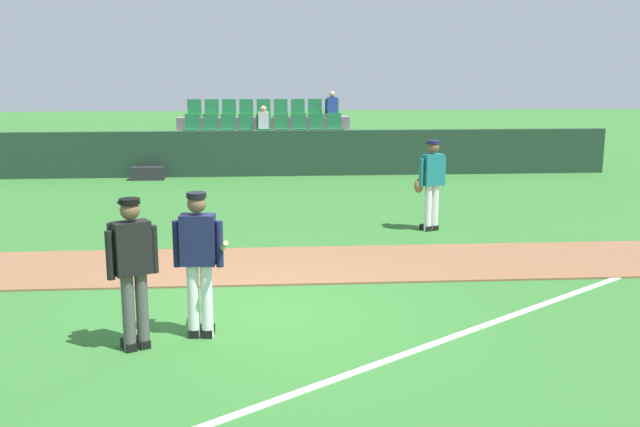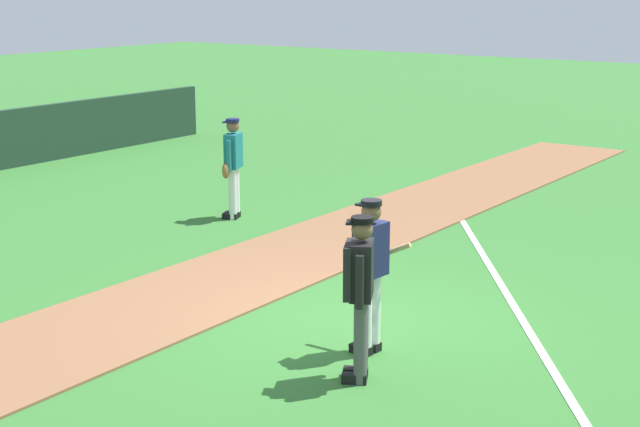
{
  "view_description": "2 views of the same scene",
  "coord_description": "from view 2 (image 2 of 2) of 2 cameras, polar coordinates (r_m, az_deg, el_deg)",
  "views": [
    {
      "loc": [
        0.14,
        -9.08,
        3.24
      ],
      "look_at": [
        0.86,
        1.03,
        1.11
      ],
      "focal_mm": 40.89,
      "sensor_mm": 36.0,
      "label": 1
    },
    {
      "loc": [
        -9.33,
        -6.19,
        4.06
      ],
      "look_at": [
        0.87,
        1.03,
        1.05
      ],
      "focal_mm": 54.31,
      "sensor_mm": 36.0,
      "label": 2
    }
  ],
  "objects": [
    {
      "name": "foul_line_chalk",
      "position": [
        14.17,
        10.1,
        -3.3
      ],
      "size": [
        9.83,
        7.04,
        0.01
      ],
      "primitive_type": "cube",
      "rotation": [
        0.0,
        0.0,
        0.62
      ],
      "color": "white",
      "rests_on": "ground"
    },
    {
      "name": "batter_navy_jersey",
      "position": [
        10.66,
        2.99,
        -3.34
      ],
      "size": [
        0.67,
        0.79,
        1.76
      ],
      "color": "white",
      "rests_on": "ground"
    },
    {
      "name": "umpire_home_plate",
      "position": [
        9.91,
        2.34,
        -4.46
      ],
      "size": [
        0.54,
        0.44,
        1.76
      ],
      "color": "#4C4C4C",
      "rests_on": "ground"
    },
    {
      "name": "infield_dirt_path",
      "position": [
        13.23,
        -6.62,
        -4.35
      ],
      "size": [
        28.0,
        2.17,
        0.03
      ],
      "primitive_type": "cube",
      "color": "brown",
      "rests_on": "ground"
    },
    {
      "name": "ground_plane",
      "position": [
        11.91,
        1.64,
        -6.4
      ],
      "size": [
        80.0,
        80.0,
        0.0
      ],
      "primitive_type": "plane",
      "color": "#33702D"
    },
    {
      "name": "runner_teal_jersey",
      "position": [
        16.85,
        -5.15,
        2.9
      ],
      "size": [
        0.66,
        0.4,
        1.76
      ],
      "color": "white",
      "rests_on": "ground"
    }
  ]
}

